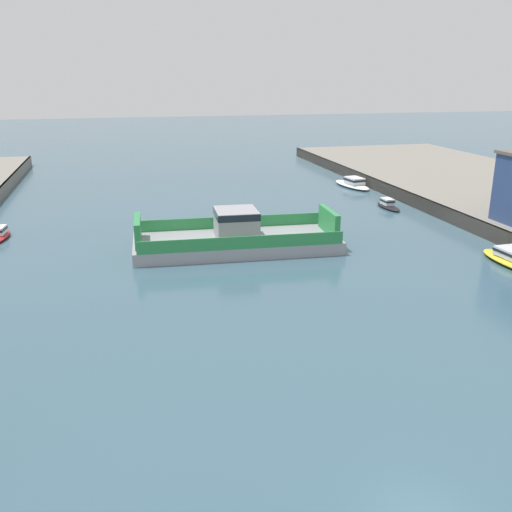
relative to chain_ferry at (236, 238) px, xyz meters
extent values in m
cube|color=#939399|center=(0.00, 0.00, -0.57)|extent=(18.64, 8.10, 1.10)
cube|color=#2D8947|center=(0.19, 3.49, 0.53)|extent=(17.53, 1.08, 1.10)
cube|color=#2D8947|center=(-0.19, -3.49, 0.53)|extent=(17.53, 1.08, 1.10)
cube|color=#939399|center=(0.00, 0.00, 1.28)|extent=(3.86, 4.11, 2.59)
cube|color=black|center=(0.00, 0.00, 2.22)|extent=(3.91, 4.15, 0.60)
cube|color=#2D8947|center=(8.63, -0.47, 1.08)|extent=(0.77, 5.00, 2.20)
cube|color=#2D8947|center=(-8.63, 0.47, 1.08)|extent=(0.77, 5.00, 2.20)
ellipsoid|color=white|center=(21.91, 25.12, -0.85)|extent=(3.72, 8.15, 0.54)
cube|color=silver|center=(21.99, 24.53, -0.13)|extent=(2.23, 2.98, 0.90)
cube|color=black|center=(21.99, 24.53, -0.01)|extent=(2.29, 3.07, 0.27)
ellipsoid|color=black|center=(20.85, 11.76, -0.94)|extent=(1.58, 4.89, 0.35)
cube|color=silver|center=(20.85, 12.13, -0.39)|extent=(1.09, 1.72, 0.75)
cube|color=black|center=(20.85, 12.13, -0.29)|extent=(1.12, 1.77, 0.23)
camera|label=1|loc=(-9.94, -47.70, 14.04)|focal=39.55mm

